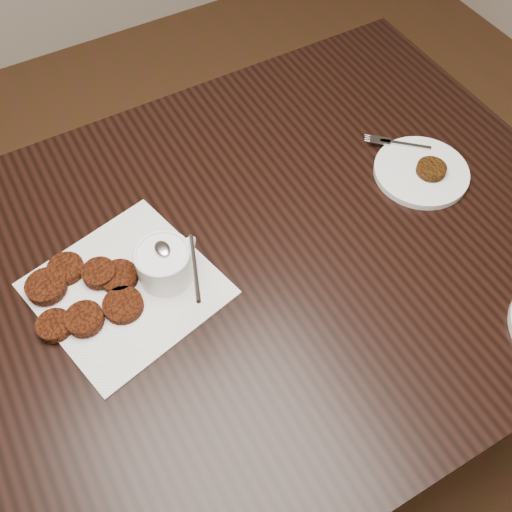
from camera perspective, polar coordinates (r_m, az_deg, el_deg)
The scene contains 6 objects.
floor at distance 1.70m, azimuth -1.33°, elevation -18.95°, with size 4.00×4.00×0.00m, color #522F1C.
table at distance 1.38m, azimuth -3.65°, elevation -10.32°, with size 1.51×0.97×0.75m, color black.
napkin at distance 1.06m, azimuth -12.68°, elevation -3.16°, with size 0.29×0.29×0.00m, color white.
sauce_ramekin at distance 1.00m, azimuth -9.30°, elevation 0.34°, with size 0.13×0.13×0.14m, color white, non-canonical shape.
patty_cluster at distance 1.06m, azimuth -16.41°, elevation -3.42°, with size 0.23×0.23×0.02m, color #5F210C, non-canonical shape.
plate_with_patty at distance 1.24m, azimuth 16.08°, elevation 8.22°, with size 0.19×0.19×0.03m, color white, non-canonical shape.
Camera 1 is at (-0.19, -0.41, 1.64)m, focal length 40.49 mm.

